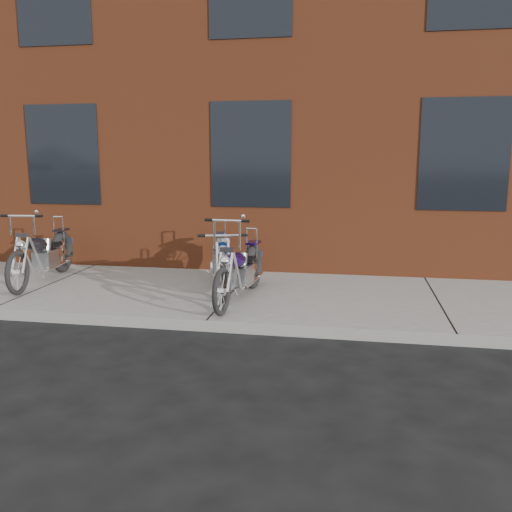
# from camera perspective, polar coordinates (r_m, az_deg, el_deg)

# --- Properties ---
(ground) EXTENTS (120.00, 120.00, 0.00)m
(ground) POSITION_cam_1_polar(r_m,az_deg,el_deg) (6.90, -5.22, -7.96)
(ground) COLOR black
(ground) RESTS_ON ground
(sidewalk) EXTENTS (22.00, 3.00, 0.15)m
(sidewalk) POSITION_cam_1_polar(r_m,az_deg,el_deg) (8.27, -2.48, -4.25)
(sidewalk) COLOR slate
(sidewalk) RESTS_ON ground
(building_brick) EXTENTS (22.00, 10.00, 8.00)m
(building_brick) POSITION_cam_1_polar(r_m,az_deg,el_deg) (14.53, 3.27, 17.66)
(building_brick) COLOR brown
(building_brick) RESTS_ON ground
(chopper_purple) EXTENTS (0.53, 2.18, 1.22)m
(chopper_purple) POSITION_cam_1_polar(r_m,az_deg,el_deg) (7.71, -1.68, -1.75)
(chopper_purple) COLOR black
(chopper_purple) RESTS_ON sidewalk
(chopper_blue) EXTENTS (0.79, 2.21, 0.99)m
(chopper_blue) POSITION_cam_1_polar(r_m,az_deg,el_deg) (8.42, -3.64, -0.63)
(chopper_blue) COLOR black
(chopper_blue) RESTS_ON sidewalk
(chopper_third) EXTENTS (0.56, 2.29, 1.17)m
(chopper_third) POSITION_cam_1_polar(r_m,az_deg,el_deg) (9.47, -21.48, -0.07)
(chopper_third) COLOR black
(chopper_third) RESTS_ON sidewalk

